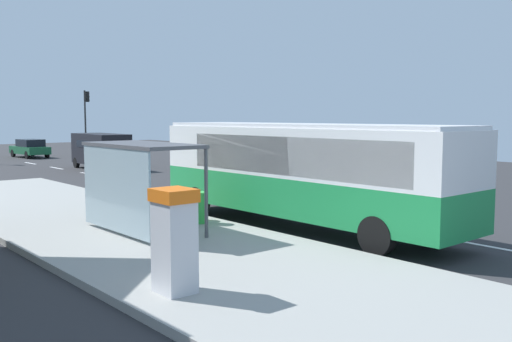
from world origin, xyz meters
name	(u,v)px	position (x,y,z in m)	size (l,w,h in m)	color
ground_plane	(124,182)	(0.00, 14.00, -0.02)	(56.00, 92.00, 0.04)	#2D2D30
sidewalk_platform	(119,230)	(-6.40, 2.00, 0.09)	(6.20, 30.00, 0.18)	#999993
lane_stripe_seg_0	(491,247)	(0.25, -6.00, 0.01)	(0.16, 2.20, 0.01)	silver
lane_stripe_seg_1	(345,221)	(0.25, -1.00, 0.01)	(0.16, 2.20, 0.01)	silver
lane_stripe_seg_2	(249,203)	(0.25, 4.00, 0.01)	(0.16, 2.20, 0.01)	silver
lane_stripe_seg_3	(180,190)	(0.25, 9.00, 0.01)	(0.16, 2.20, 0.01)	silver
lane_stripe_seg_4	(129,181)	(0.25, 14.00, 0.01)	(0.16, 2.20, 0.01)	silver
lane_stripe_seg_5	(89,174)	(0.25, 19.00, 0.01)	(0.16, 2.20, 0.01)	silver
lane_stripe_seg_6	(57,168)	(0.25, 24.00, 0.01)	(0.16, 2.20, 0.01)	silver
lane_stripe_seg_7	(30,163)	(0.25, 29.00, 0.01)	(0.16, 2.20, 0.01)	silver
bus	(301,168)	(-1.71, -0.88, 1.84)	(2.62, 11.03, 3.21)	#1E8C47
white_van	(101,149)	(2.20, 21.42, 1.34)	(2.25, 5.29, 2.30)	black
sedan_near	(30,148)	(2.30, 35.05, 0.79)	(2.02, 4.48, 1.52)	#195933
ticket_machine	(174,240)	(-8.48, -4.38, 1.17)	(0.66, 0.76, 1.94)	silver
recycling_bin_green	(199,207)	(-4.20, 1.05, 0.66)	(0.52, 0.52, 0.95)	green
recycling_bin_yellow	(186,205)	(-4.20, 1.75, 0.66)	(0.52, 0.52, 0.95)	yellow
recycling_bin_orange	(174,202)	(-4.20, 2.45, 0.66)	(0.52, 0.52, 0.95)	orange
traffic_light_near_side	(86,114)	(5.49, 30.96, 3.63)	(0.49, 0.28, 5.50)	#2D2D2D
bus_shelter	(132,165)	(-6.41, 1.06, 2.10)	(1.80, 4.00, 2.50)	#4C4C51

